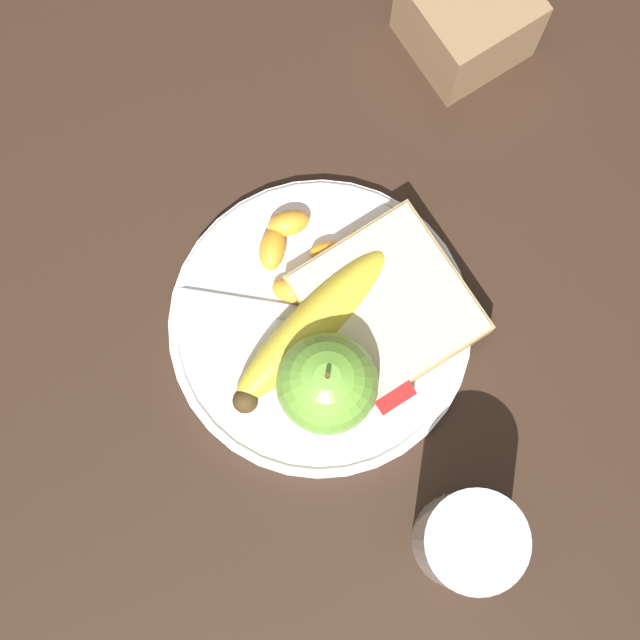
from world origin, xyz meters
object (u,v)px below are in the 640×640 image
at_px(apple, 327,384).
at_px(banana, 312,333).
at_px(fork, 321,317).
at_px(bread_slice, 388,304).
at_px(condiment_caddy, 467,18).
at_px(plate, 320,326).
at_px(juice_glass, 472,538).
at_px(jam_packet, 386,385).

xyz_separation_m(apple, banana, (-0.04, 0.01, -0.02)).
bearing_deg(fork, apple, -76.41).
bearing_deg(bread_slice, condiment_caddy, 131.48).
xyz_separation_m(plate, juice_glass, (0.20, 0.00, 0.04)).
distance_m(banana, bread_slice, 0.06).
bearing_deg(bread_slice, jam_packet, -34.98).
relative_size(apple, jam_packet, 2.26).
bearing_deg(condiment_caddy, banana, -58.70).
bearing_deg(bread_slice, apple, -68.51).
bearing_deg(fork, banana, -104.98).
xyz_separation_m(banana, condiment_caddy, (-0.15, 0.25, 0.01)).
relative_size(plate, banana, 1.43).
xyz_separation_m(plate, banana, (0.00, -0.01, 0.02)).
relative_size(plate, juice_glass, 2.38).
bearing_deg(juice_glass, apple, -169.65).
distance_m(plate, fork, 0.01).
height_order(plate, condiment_caddy, condiment_caddy).
bearing_deg(condiment_caddy, plate, -58.44).
xyz_separation_m(banana, jam_packet, (0.06, 0.03, -0.01)).
relative_size(plate, condiment_caddy, 2.75).
height_order(bread_slice, jam_packet, same).
bearing_deg(condiment_caddy, fork, -58.82).
bearing_deg(juice_glass, fork, -179.88).
height_order(banana, bread_slice, banana).
height_order(plate, juice_glass, juice_glass).
height_order(jam_packet, condiment_caddy, condiment_caddy).
height_order(juice_glass, banana, juice_glass).
xyz_separation_m(juice_glass, fork, (-0.20, -0.00, -0.03)).
xyz_separation_m(apple, condiment_caddy, (-0.19, 0.26, -0.01)).
relative_size(banana, condiment_caddy, 1.92).
relative_size(banana, jam_packet, 4.39).
distance_m(plate, juice_glass, 0.20).
height_order(apple, jam_packet, apple).
distance_m(banana, condiment_caddy, 0.29).
relative_size(juice_glass, condiment_caddy, 1.15).
bearing_deg(condiment_caddy, bread_slice, -48.52).
relative_size(juice_glass, fork, 0.64).
height_order(banana, condiment_caddy, condiment_caddy).
height_order(juice_glass, fork, juice_glass).
height_order(plate, jam_packet, jam_packet).
bearing_deg(apple, condiment_caddy, 126.48).
height_order(fork, condiment_caddy, condiment_caddy).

